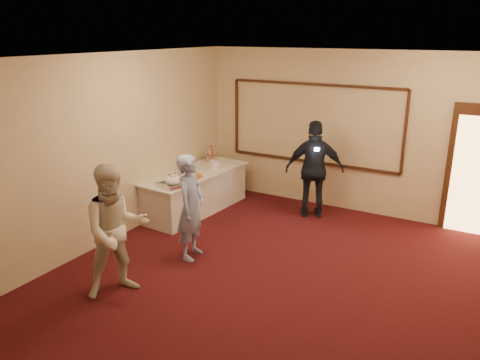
% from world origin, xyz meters
% --- Properties ---
extents(floor, '(7.00, 7.00, 0.00)m').
position_xyz_m(floor, '(0.00, 0.00, 0.00)').
color(floor, black).
rests_on(floor, ground).
extents(room_walls, '(6.04, 7.04, 3.02)m').
position_xyz_m(room_walls, '(0.00, 0.00, 2.03)').
color(room_walls, beige).
rests_on(room_walls, floor).
extents(wall_molding, '(3.45, 0.04, 1.55)m').
position_xyz_m(wall_molding, '(-0.80, 3.47, 1.60)').
color(wall_molding, black).
rests_on(wall_molding, room_walls).
extents(doorway, '(1.05, 0.07, 2.20)m').
position_xyz_m(doorway, '(2.15, 3.45, 1.08)').
color(doorway, black).
rests_on(doorway, floor).
extents(buffet_table, '(1.09, 2.42, 0.77)m').
position_xyz_m(buffet_table, '(-2.54, 1.96, 0.39)').
color(buffet_table, silver).
rests_on(buffet_table, floor).
extents(pavlova_tray, '(0.50, 0.62, 0.21)m').
position_xyz_m(pavlova_tray, '(-2.36, 1.11, 0.86)').
color(pavlova_tray, silver).
rests_on(pavlova_tray, buffet_table).
extents(cupcake_stand, '(0.28, 0.28, 0.41)m').
position_xyz_m(cupcake_stand, '(-2.71, 2.82, 0.92)').
color(cupcake_stand, '#C04E47').
rests_on(cupcake_stand, buffet_table).
extents(plate_stack_a, '(0.17, 0.17, 0.14)m').
position_xyz_m(plate_stack_a, '(-2.65, 1.95, 0.84)').
color(plate_stack_a, white).
rests_on(plate_stack_a, buffet_table).
extents(plate_stack_b, '(0.20, 0.20, 0.17)m').
position_xyz_m(plate_stack_b, '(-2.34, 2.33, 0.85)').
color(plate_stack_b, white).
rests_on(plate_stack_b, buffet_table).
extents(tart, '(0.27, 0.27, 0.06)m').
position_xyz_m(tart, '(-2.31, 1.67, 0.80)').
color(tart, white).
rests_on(tart, buffet_table).
extents(man, '(0.49, 0.65, 1.61)m').
position_xyz_m(man, '(-1.49, 0.36, 0.80)').
color(man, '#879CD5').
rests_on(man, floor).
extents(woman, '(1.02, 1.08, 1.75)m').
position_xyz_m(woman, '(-1.72, -0.95, 0.88)').
color(woman, silver).
rests_on(woman, floor).
extents(guest, '(1.14, 0.84, 1.80)m').
position_xyz_m(guest, '(-0.50, 2.84, 0.90)').
color(guest, black).
rests_on(guest, floor).
extents(camera_flash, '(0.07, 0.05, 0.05)m').
position_xyz_m(camera_flash, '(-0.39, 2.60, 1.34)').
color(camera_flash, white).
rests_on(camera_flash, guest).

